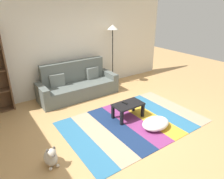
% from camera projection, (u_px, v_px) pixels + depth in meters
% --- Properties ---
extents(ground_plane, '(14.00, 14.00, 0.00)m').
position_uv_depth(ground_plane, '(124.00, 125.00, 4.60)').
color(ground_plane, tan).
extents(back_wall, '(6.80, 0.10, 2.70)m').
position_uv_depth(back_wall, '(71.00, 46.00, 6.00)').
color(back_wall, silver).
rests_on(back_wall, ground_plane).
extents(rug, '(3.10, 2.03, 0.01)m').
position_uv_depth(rug, '(133.00, 122.00, 4.72)').
color(rug, teal).
rests_on(rug, ground_plane).
extents(couch, '(2.26, 0.80, 1.00)m').
position_uv_depth(couch, '(78.00, 85.00, 5.93)').
color(couch, '#59605B').
rests_on(couch, ground_plane).
extents(coffee_table, '(0.71, 0.42, 0.36)m').
position_uv_depth(coffee_table, '(128.00, 106.00, 4.79)').
color(coffee_table, black).
rests_on(coffee_table, rug).
extents(pouf, '(0.65, 0.47, 0.22)m').
position_uv_depth(pouf, '(156.00, 123.00, 4.45)').
color(pouf, white).
rests_on(pouf, rug).
extents(dog, '(0.22, 0.35, 0.40)m').
position_uv_depth(dog, '(51.00, 157.00, 3.42)').
color(dog, beige).
rests_on(dog, ground_plane).
extents(standing_lamp, '(0.32, 0.32, 1.92)m').
position_uv_depth(standing_lamp, '(113.00, 35.00, 6.27)').
color(standing_lamp, black).
rests_on(standing_lamp, ground_plane).
extents(tv_remote, '(0.07, 0.16, 0.02)m').
position_uv_depth(tv_remote, '(125.00, 103.00, 4.78)').
color(tv_remote, black).
rests_on(tv_remote, coffee_table).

